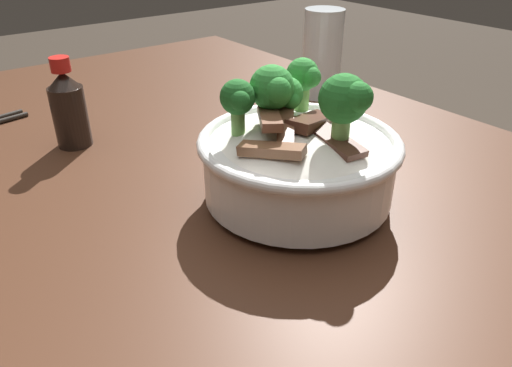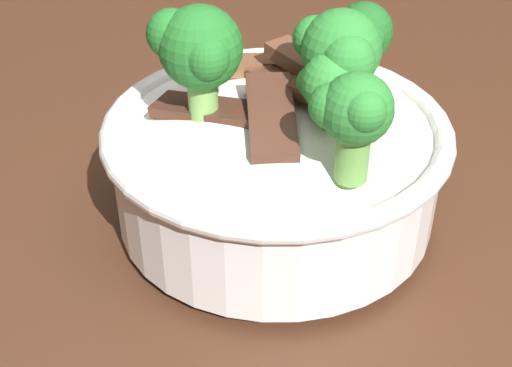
% 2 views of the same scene
% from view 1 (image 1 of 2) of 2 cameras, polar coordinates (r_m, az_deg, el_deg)
% --- Properties ---
extents(dining_table, '(1.18, 0.83, 0.83)m').
position_cam_1_polar(dining_table, '(0.65, -6.13, -8.67)').
color(dining_table, '#472819').
rests_on(dining_table, ground).
extents(rice_bowl, '(0.21, 0.21, 0.15)m').
position_cam_1_polar(rice_bowl, '(0.50, 4.99, 3.57)').
color(rice_bowl, white).
rests_on(rice_bowl, dining_table).
extents(drinking_glass, '(0.06, 0.06, 0.14)m').
position_cam_1_polar(drinking_glass, '(0.82, 7.72, 14.13)').
color(drinking_glass, white).
rests_on(drinking_glass, dining_table).
extents(soy_sauce_bottle, '(0.04, 0.04, 0.12)m').
position_cam_1_polar(soy_sauce_bottle, '(0.67, -21.10, 8.23)').
color(soy_sauce_bottle, black).
rests_on(soy_sauce_bottle, dining_table).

